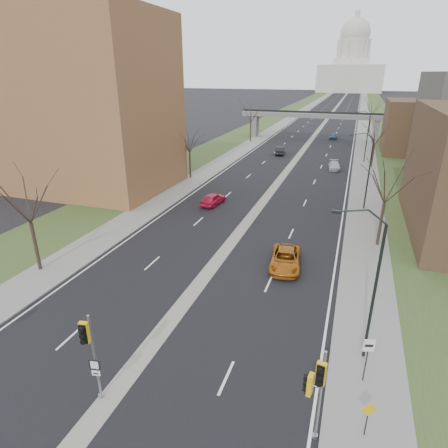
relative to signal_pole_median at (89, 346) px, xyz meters
The scene contains 29 objects.
ground 3.71m from the signal_pole_median, 74.54° to the left, with size 700.00×700.00×0.00m, color black.
road_surface 151.51m from the signal_pole_median, 89.85° to the left, with size 20.00×600.00×0.01m, color black.
median_strip 151.51m from the signal_pole_median, 89.85° to the left, with size 1.20×600.00×0.02m, color gray.
sidewalk_right 152.02m from the signal_pole_median, 85.32° to the left, with size 4.00×600.00×0.12m, color gray.
sidewalk_left 151.95m from the signal_pole_median, 94.38° to the left, with size 4.00×600.00×0.12m, color gray.
grass_verge_right 152.63m from the signal_pole_median, 83.07° to the left, with size 8.00×600.00×0.10m, color #2C451F.
grass_verge_left 152.53m from the signal_pole_median, 96.62° to the left, with size 8.00×600.00×0.10m, color #2C451F.
apartment_building 41.28m from the signal_pole_median, 129.11° to the left, with size 25.00×16.00×22.00m, color #9A673D.
commercial_block_far 74.92m from the signal_pole_median, 72.59° to the left, with size 14.00×14.00×10.00m, color brown.
pedestrian_bridge 81.49m from the signal_pole_median, 89.71° to the left, with size 34.00×3.00×6.45m.
capitol 321.83m from the signal_pole_median, 89.93° to the left, with size 48.00×42.00×55.75m.
streetlight_near 14.09m from the signal_pole_median, 33.26° to the left, with size 2.61×0.20×8.70m.
streetlight_mid 35.54m from the signal_pole_median, 71.20° to the left, with size 2.61×0.20×8.70m.
streetlight_far 60.66m from the signal_pole_median, 79.15° to the left, with size 2.61×0.20×8.70m.
tree_left_a 16.09m from the signal_pole_median, 143.04° to the left, with size 7.20×7.20×9.40m.
tree_left_b 41.53m from the signal_pole_median, 107.69° to the left, with size 6.75×6.75×8.81m.
tree_left_c 74.64m from the signal_pole_median, 99.72° to the left, with size 7.65×7.65×9.99m.
tree_right_a 27.23m from the signal_pole_median, 60.27° to the left, with size 7.20×7.20×9.40m.
tree_right_b 58.10m from the signal_pole_median, 76.64° to the left, with size 6.30×6.30×8.22m.
tree_right_c 97.47m from the signal_pole_median, 82.09° to the left, with size 7.65×7.65×9.99m.
signal_pole_median is the anchor object (origin of this frame).
signal_pole_right 10.10m from the signal_pole_median, ahead, with size 0.81×0.95×4.75m.
speed_limit_sign 13.47m from the signal_pole_median, 24.49° to the left, with size 0.55×0.19×2.62m.
warning_sign 12.61m from the signal_pole_median, 10.38° to the left, with size 0.69×0.32×1.90m.
car_left_near 29.80m from the signal_pole_median, 99.82° to the left, with size 1.70×4.23×1.44m, color red.
car_left_far 61.60m from the signal_pole_median, 93.07° to the left, with size 1.60×4.58×1.51m, color black.
car_right_near 17.84m from the signal_pole_median, 69.82° to the left, with size 2.40×5.20×1.45m, color #A45611.
car_right_mid 53.03m from the signal_pole_median, 81.80° to the left, with size 1.77×4.36×1.26m, color #B4B3BB.
car_right_far 83.69m from the signal_pole_median, 86.37° to the left, with size 1.62×4.04×1.38m, color navy.
Camera 1 is at (9.86, -12.36, 14.95)m, focal length 30.00 mm.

